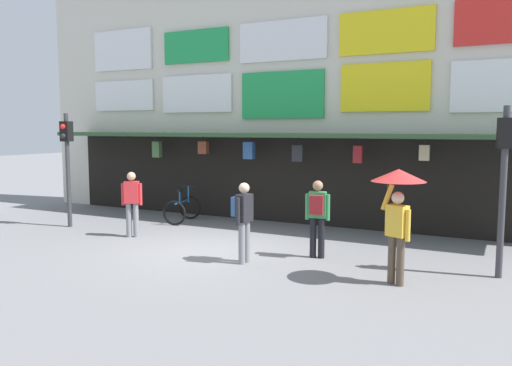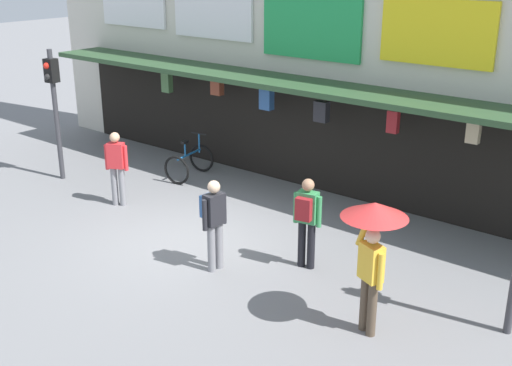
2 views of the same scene
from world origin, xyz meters
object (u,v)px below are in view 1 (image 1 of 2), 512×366
(traffic_light_far, at_px, (504,164))
(pedestrian_with_umbrella, at_px, (398,194))
(traffic_light_near, at_px, (67,151))
(pedestrian_in_purple, at_px, (317,213))
(bicycle_parked, at_px, (182,209))
(pedestrian_in_yellow, at_px, (132,201))
(pedestrian_in_red, at_px, (243,216))

(traffic_light_far, distance_m, pedestrian_with_umbrella, 2.16)
(traffic_light_near, height_order, pedestrian_in_purple, traffic_light_near)
(pedestrian_with_umbrella, distance_m, pedestrian_in_purple, 2.32)
(traffic_light_far, relative_size, pedestrian_with_umbrella, 1.54)
(traffic_light_far, xyz_separation_m, pedestrian_in_purple, (-3.54, -0.17, -1.16))
(bicycle_parked, distance_m, pedestrian_in_yellow, 2.38)
(traffic_light_near, bearing_deg, pedestrian_in_red, -11.00)
(traffic_light_near, distance_m, pedestrian_with_umbrella, 9.49)
(pedestrian_with_umbrella, bearing_deg, pedestrian_in_red, 178.50)
(traffic_light_far, height_order, bicycle_parked, traffic_light_far)
(traffic_light_near, height_order, pedestrian_in_yellow, traffic_light_near)
(traffic_light_near, distance_m, pedestrian_in_yellow, 2.79)
(pedestrian_in_purple, bearing_deg, bicycle_parked, 156.46)
(pedestrian_with_umbrella, height_order, pedestrian_in_purple, pedestrian_with_umbrella)
(traffic_light_near, distance_m, traffic_light_far, 11.02)
(bicycle_parked, height_order, pedestrian_in_yellow, pedestrian_in_yellow)
(traffic_light_far, bearing_deg, traffic_light_near, -179.90)
(pedestrian_in_yellow, height_order, pedestrian_with_umbrella, pedestrian_with_umbrella)
(bicycle_parked, distance_m, pedestrian_with_umbrella, 7.80)
(traffic_light_near, bearing_deg, pedestrian_in_yellow, -6.13)
(pedestrian_with_umbrella, relative_size, pedestrian_in_purple, 1.24)
(traffic_light_far, bearing_deg, pedestrian_with_umbrella, -141.21)
(pedestrian_in_yellow, xyz_separation_m, pedestrian_in_purple, (4.97, 0.12, 0.04))
(bicycle_parked, bearing_deg, traffic_light_far, -13.26)
(pedestrian_in_yellow, height_order, pedestrian_in_purple, same)
(pedestrian_in_yellow, distance_m, pedestrian_in_purple, 4.97)
(pedestrian_with_umbrella, relative_size, pedestrian_in_red, 1.24)
(bicycle_parked, xyz_separation_m, pedestrian_with_umbrella, (6.94, -3.34, 1.25))
(traffic_light_near, height_order, traffic_light_far, same)
(traffic_light_near, relative_size, traffic_light_far, 1.00)
(traffic_light_near, relative_size, pedestrian_in_purple, 1.90)
(pedestrian_in_red, bearing_deg, pedestrian_with_umbrella, -1.50)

